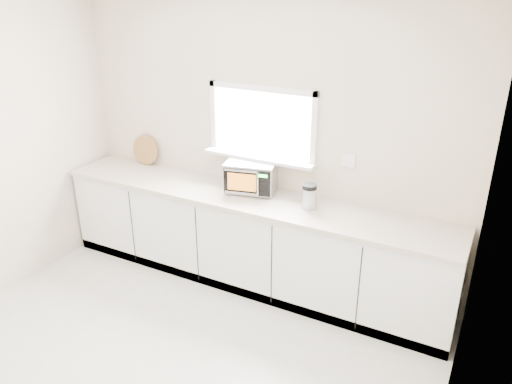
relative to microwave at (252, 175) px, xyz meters
The scene contains 7 objects.
back_wall 0.34m from the microwave, 80.57° to the left, with size 4.00×0.17×2.70m.
cabinets 0.65m from the microwave, 77.14° to the right, with size 3.92×0.60×0.88m, color white.
countertop 0.22m from the microwave, 78.08° to the right, with size 3.92×0.64×0.04m, color beige.
microwave is the anchor object (origin of this frame).
knife_block 0.15m from the microwave, 162.88° to the right, with size 0.13×0.22×0.31m.
cutting_board 1.38m from the microwave, behind, with size 0.33×0.33×0.02m, color #9D6A3D.
coffee_grinder 0.64m from the microwave, ahead, with size 0.15×0.15×0.23m.
Camera 1 is at (2.07, -2.05, 2.80)m, focal length 35.00 mm.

